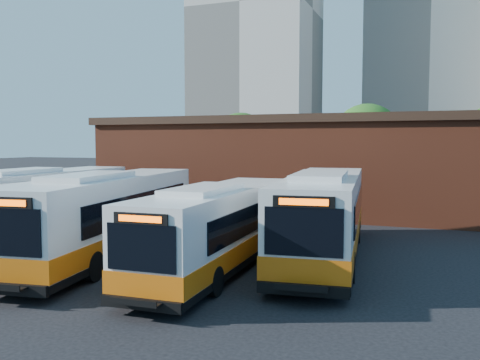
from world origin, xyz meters
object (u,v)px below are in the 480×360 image
at_px(bus_farwest, 42,204).
at_px(bus_west, 94,209).
at_px(bus_midwest, 109,218).
at_px(bus_east, 324,218).
at_px(bus_mideast, 219,230).
at_px(transit_worker, 157,271).

xyz_separation_m(bus_farwest, bus_west, (3.25, 0.00, -0.11)).
bearing_deg(bus_midwest, bus_east, 12.37).
xyz_separation_m(bus_mideast, bus_east, (3.27, 3.27, 0.17)).
height_order(bus_west, transit_worker, bus_west).
distance_m(bus_farwest, bus_west, 3.25).
bearing_deg(bus_east, bus_farwest, 172.70).
distance_m(bus_farwest, bus_mideast, 12.02).
distance_m(bus_east, transit_worker, 8.39).
bearing_deg(bus_east, bus_west, 172.37).
bearing_deg(bus_west, bus_midwest, -47.23).
height_order(bus_mideast, transit_worker, bus_mideast).
bearing_deg(bus_mideast, bus_midwest, 175.57).
relative_size(bus_west, bus_east, 0.88).
bearing_deg(bus_midwest, bus_mideast, -10.38).
xyz_separation_m(bus_farwest, bus_mideast, (11.48, -3.56, -0.09)).
bearing_deg(bus_mideast, bus_west, 154.66).
bearing_deg(bus_mideast, bus_farwest, 160.84).
bearing_deg(bus_mideast, transit_worker, -92.80).
relative_size(bus_farwest, bus_west, 1.08).
relative_size(bus_midwest, transit_worker, 6.65).
bearing_deg(bus_mideast, bus_east, 43.08).
bearing_deg(transit_worker, bus_farwest, 53.04).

